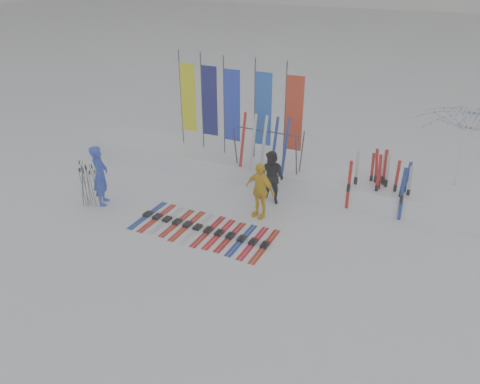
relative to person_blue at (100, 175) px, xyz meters
The scene contains 11 objects.
ground 4.16m from the person_blue, 13.93° to the right, with size 120.00×120.00×0.00m, color white.
snow_bank 5.39m from the person_blue, 42.57° to the left, with size 14.00×1.60×0.60m, color white.
person_blue is the anchor object (origin of this frame).
person_black 4.92m from the person_blue, 26.75° to the left, with size 0.77×0.60×1.58m, color black.
person_yellow 4.59m from the person_blue, 16.46° to the left, with size 0.94×0.39×1.60m, color yellow.
tent_canopy 10.37m from the person_blue, 27.46° to the left, with size 3.08×3.14×2.83m, color white.
ski_row 3.49m from the person_blue, ahead, with size 3.74×1.70×0.07m.
pole_cluster 0.46m from the person_blue, 146.75° to the right, with size 0.88×0.58×1.25m.
feather_flags 4.72m from the person_blue, 57.68° to the left, with size 4.39×0.24×3.20m.
ski_rack 5.04m from the person_blue, 40.00° to the left, with size 2.04×0.80×1.23m.
upright_skis 8.05m from the person_blue, 23.95° to the left, with size 1.65×0.94×1.69m.
Camera 1 is at (4.95, -8.18, 6.53)m, focal length 35.00 mm.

